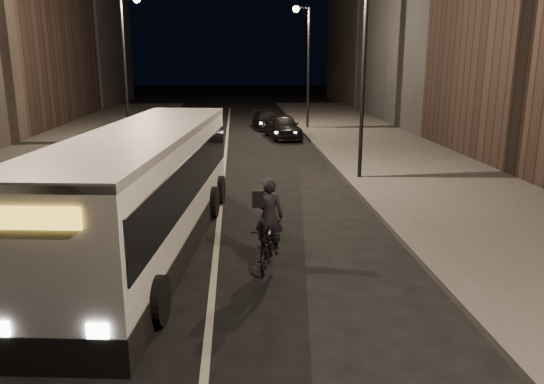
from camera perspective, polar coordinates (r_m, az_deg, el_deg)
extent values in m
plane|color=black|center=(10.23, -6.82, -14.51)|extent=(180.00, 180.00, 0.00)
cube|color=#3B3B38|center=(24.77, 14.86, 2.53)|extent=(7.00, 70.00, 0.16)
cube|color=#3B3B38|center=(25.15, -24.97, 1.84)|extent=(7.00, 70.00, 0.16)
cylinder|color=black|center=(21.57, 9.80, 12.06)|extent=(0.16, 0.16, 8.00)
cylinder|color=black|center=(37.31, 3.94, 13.06)|extent=(0.16, 0.16, 8.00)
cube|color=black|center=(37.39, 3.33, 19.21)|extent=(0.90, 0.08, 0.08)
sphere|color=#FFD18C|center=(37.33, 2.60, 19.07)|extent=(0.44, 0.44, 0.44)
cylinder|color=black|center=(31.58, -15.55, 12.38)|extent=(0.16, 0.16, 8.00)
cube|color=silver|center=(14.05, -13.28, 0.09)|extent=(3.69, 11.90, 3.12)
cube|color=black|center=(13.96, -13.38, 1.84)|extent=(3.73, 11.52, 1.12)
cube|color=silver|center=(13.77, -13.64, 6.20)|extent=(3.71, 11.91, 0.18)
cube|color=gold|center=(8.49, -24.09, -2.54)|extent=(1.37, 0.26, 0.34)
cylinder|color=black|center=(11.21, -24.71, -10.35)|extent=(0.45, 1.01, 0.98)
cylinder|color=black|center=(10.36, -12.35, -11.34)|extent=(0.45, 1.01, 0.98)
cylinder|color=black|center=(18.10, -13.74, -0.30)|extent=(0.45, 1.01, 0.98)
cylinder|color=black|center=(17.58, -6.08, -0.39)|extent=(0.45, 1.01, 0.98)
imported|color=black|center=(12.85, -0.38, -5.76)|extent=(1.05, 2.03, 1.02)
imported|color=black|center=(12.41, -0.33, -2.63)|extent=(0.75, 0.57, 1.85)
imported|color=black|center=(33.27, 1.17, 7.07)|extent=(2.38, 4.64, 1.51)
imported|color=#343536|center=(32.02, -10.16, 6.43)|extent=(1.45, 4.10, 1.35)
imported|color=black|center=(37.80, -0.52, 7.73)|extent=(2.18, 4.42, 1.23)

